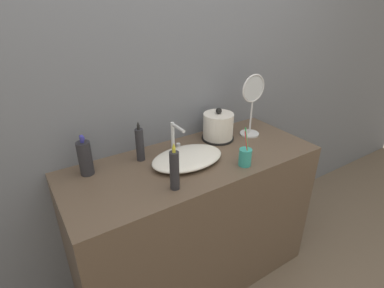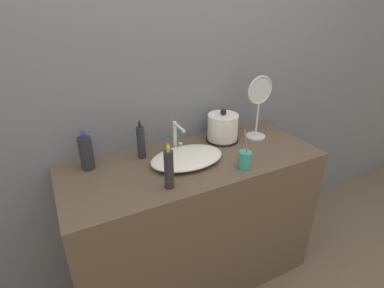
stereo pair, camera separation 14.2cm
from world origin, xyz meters
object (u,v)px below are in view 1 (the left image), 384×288
Objects in this scene: faucet at (175,136)px; toothbrush_cup at (245,157)px; electric_kettle at (218,127)px; lotion_bottle at (85,158)px; vanity_mirror at (252,101)px; shampoo_bottle at (174,170)px; mouthwash_bottle at (140,144)px.

toothbrush_cup is (0.24, -0.33, -0.05)m from faucet.
electric_kettle reaches higher than faucet.
vanity_mirror is at bearing -4.80° from lotion_bottle.
vanity_mirror reaches higher than lotion_bottle.
shampoo_bottle is 1.04× the size of mouthwash_bottle.
faucet is 0.46× the size of vanity_mirror.
lotion_bottle is (-0.73, 0.37, 0.04)m from toothbrush_cup.
electric_kettle is 0.52m from mouthwash_bottle.
faucet is at bearing -6.55° from mouthwash_bottle.
electric_kettle is 0.92× the size of toothbrush_cup.
faucet is at bearing 125.53° from toothbrush_cup.
vanity_mirror is (1.02, -0.09, 0.14)m from lotion_bottle.
toothbrush_cup is at bearing -26.77° from lotion_bottle.
electric_kettle is 0.96× the size of lotion_bottle.
vanity_mirror reaches higher than electric_kettle.
mouthwash_bottle reaches higher than lotion_bottle.
toothbrush_cup is at bearing -38.74° from mouthwash_bottle.
mouthwash_bottle is at bearing 173.45° from faucet.
mouthwash_bottle is 0.57× the size of vanity_mirror.
vanity_mirror reaches higher than shampoo_bottle.
shampoo_bottle is at bearing -86.42° from mouthwash_bottle.
faucet is 0.21m from mouthwash_bottle.
toothbrush_cup is 0.82m from lotion_bottle.
vanity_mirror is (0.53, -0.05, 0.13)m from faucet.
shampoo_bottle reaches higher than mouthwash_bottle.
lotion_bottle is (-0.49, 0.04, -0.01)m from faucet.
electric_kettle is 0.35m from toothbrush_cup.
electric_kettle is 0.91× the size of mouthwash_bottle.
vanity_mirror is (0.73, -0.07, 0.13)m from mouthwash_bottle.
lotion_bottle is at bearing 177.22° from mouthwash_bottle.
faucet is 0.84× the size of lotion_bottle.
mouthwash_bottle reaches higher than faucet.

